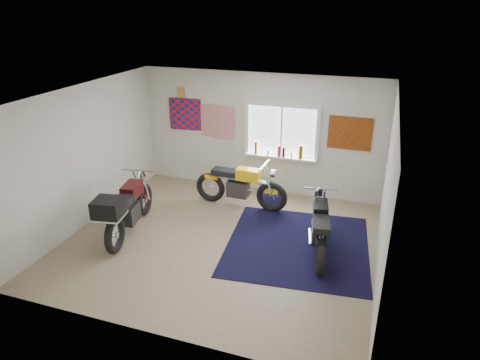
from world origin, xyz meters
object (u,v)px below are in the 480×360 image
(navy_rug, at_px, (297,245))
(yellow_triumph, at_px, (240,186))
(maroon_tourer, at_px, (126,209))
(black_chrome_bike, at_px, (319,229))

(navy_rug, distance_m, yellow_triumph, 1.97)
(navy_rug, relative_size, maroon_tourer, 1.22)
(black_chrome_bike, bearing_deg, maroon_tourer, 89.05)
(black_chrome_bike, xyz_separation_m, maroon_tourer, (-3.47, -0.61, 0.12))
(navy_rug, height_order, maroon_tourer, maroon_tourer)
(navy_rug, relative_size, yellow_triumph, 1.26)
(navy_rug, bearing_deg, black_chrome_bike, -10.69)
(black_chrome_bike, bearing_deg, navy_rug, 68.34)
(navy_rug, distance_m, black_chrome_bike, 0.58)
(yellow_triumph, bearing_deg, navy_rug, -36.29)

